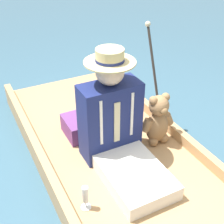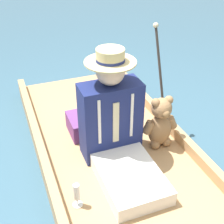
# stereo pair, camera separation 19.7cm
# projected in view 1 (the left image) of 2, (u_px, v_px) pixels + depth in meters

# --- Properties ---
(ground_plane) EXTENTS (16.00, 16.00, 0.00)m
(ground_plane) POSITION_uv_depth(u_px,v_px,m) (118.00, 168.00, 2.44)
(ground_plane) COLOR #385B70
(punt_boat) EXTENTS (1.13, 2.82, 0.22)m
(punt_boat) POSITION_uv_depth(u_px,v_px,m) (118.00, 161.00, 2.40)
(punt_boat) COLOR tan
(punt_boat) RESTS_ON ground_plane
(seat_cushion) EXTENTS (0.40, 0.28, 0.15)m
(seat_cushion) POSITION_uv_depth(u_px,v_px,m) (89.00, 124.00, 2.59)
(seat_cushion) COLOR #6B3875
(seat_cushion) RESTS_ON punt_boat
(seated_person) EXTENTS (0.43, 0.82, 0.83)m
(seated_person) POSITION_uv_depth(u_px,v_px,m) (116.00, 127.00, 2.18)
(seated_person) COLOR white
(seated_person) RESTS_ON punt_boat
(teddy_bear) EXTENTS (0.30, 0.18, 0.43)m
(teddy_bear) POSITION_uv_depth(u_px,v_px,m) (158.00, 120.00, 2.42)
(teddy_bear) COLOR #9E754C
(teddy_bear) RESTS_ON punt_boat
(wine_glass) EXTENTS (0.07, 0.07, 0.17)m
(wine_glass) POSITION_uv_depth(u_px,v_px,m) (85.00, 196.00, 1.90)
(wine_glass) COLOR silver
(wine_glass) RESTS_ON punt_boat
(walking_cane) EXTENTS (0.04, 0.35, 0.86)m
(walking_cane) POSITION_uv_depth(u_px,v_px,m) (154.00, 70.00, 2.49)
(walking_cane) COLOR #2D2823
(walking_cane) RESTS_ON punt_boat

